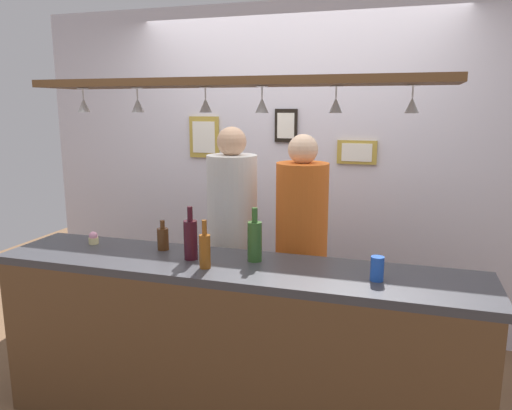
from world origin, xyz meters
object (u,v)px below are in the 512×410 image
at_px(bottle_beer_brown_stubby, 163,238).
at_px(cupcake, 93,238).
at_px(person_middle_orange_shirt, 301,234).
at_px(picture_frame_caricature, 204,137).
at_px(bottle_wine_dark_red, 191,239).
at_px(drink_can, 377,269).
at_px(picture_frame_lower_pair, 357,152).
at_px(picture_frame_crest, 286,126).
at_px(bottle_champagne_green, 255,240).
at_px(person_left_white_patterned_shirt, 233,225).
at_px(bottle_beer_amber_tall, 205,250).

height_order(bottle_beer_brown_stubby, cupcake, bottle_beer_brown_stubby).
xyz_separation_m(person_middle_orange_shirt, picture_frame_caricature, (-1.00, 0.74, 0.57)).
bearing_deg(bottle_wine_dark_red, drink_can, -2.46).
xyz_separation_m(picture_frame_lower_pair, picture_frame_crest, (-0.56, 0.00, 0.19)).
height_order(cupcake, picture_frame_caricature, picture_frame_caricature).
bearing_deg(bottle_beer_brown_stubby, bottle_wine_dark_red, -26.72).
relative_size(bottle_champagne_green, picture_frame_caricature, 0.88).
height_order(drink_can, picture_frame_crest, picture_frame_crest).
height_order(person_left_white_patterned_shirt, picture_frame_caricature, picture_frame_caricature).
bearing_deg(picture_frame_crest, picture_frame_lower_pair, 0.00).
distance_m(person_middle_orange_shirt, bottle_beer_brown_stubby, 0.91).
relative_size(bottle_wine_dark_red, bottle_champagne_green, 1.00).
bearing_deg(bottle_beer_brown_stubby, person_left_white_patterned_shirt, 65.81).
bearing_deg(cupcake, person_left_white_patterned_shirt, 37.88).
xyz_separation_m(person_left_white_patterned_shirt, cupcake, (-0.72, -0.56, -0.01)).
height_order(bottle_wine_dark_red, cupcake, bottle_wine_dark_red).
bearing_deg(person_middle_orange_shirt, bottle_beer_brown_stubby, -143.26).
xyz_separation_m(cupcake, picture_frame_lower_pair, (1.46, 1.29, 0.46)).
distance_m(drink_can, picture_frame_crest, 1.77).
xyz_separation_m(bottle_beer_amber_tall, drink_can, (0.88, 0.07, -0.04)).
xyz_separation_m(bottle_wine_dark_red, drink_can, (1.02, -0.04, -0.06)).
bearing_deg(picture_frame_lower_pair, picture_frame_caricature, 180.00).
bearing_deg(drink_can, person_left_white_patterned_shirt, 145.11).
distance_m(bottle_wine_dark_red, picture_frame_crest, 1.52).
distance_m(person_middle_orange_shirt, picture_frame_caricature, 1.36).
bearing_deg(person_left_white_patterned_shirt, picture_frame_crest, 75.73).
bearing_deg(picture_frame_caricature, drink_can, -43.41).
height_order(drink_can, cupcake, drink_can).
relative_size(person_middle_orange_shirt, bottle_beer_amber_tall, 6.30).
relative_size(person_left_white_patterned_shirt, bottle_beer_brown_stubby, 9.33).
xyz_separation_m(bottle_beer_amber_tall, bottle_champagne_green, (0.21, 0.19, 0.02)).
bearing_deg(cupcake, picture_frame_crest, 55.07).
height_order(bottle_wine_dark_red, picture_frame_crest, picture_frame_crest).
bearing_deg(drink_can, picture_frame_lower_pair, 100.32).
xyz_separation_m(person_left_white_patterned_shirt, bottle_beer_amber_tall, (0.13, -0.78, 0.06)).
height_order(bottle_beer_amber_tall, picture_frame_crest, picture_frame_crest).
height_order(bottle_beer_amber_tall, picture_frame_lower_pair, picture_frame_lower_pair).
height_order(person_left_white_patterned_shirt, bottle_wine_dark_red, person_left_white_patterned_shirt).
bearing_deg(person_left_white_patterned_shirt, drink_can, -34.89).
bearing_deg(picture_frame_lower_pair, person_left_white_patterned_shirt, -135.36).
distance_m(bottle_wine_dark_red, picture_frame_caricature, 1.56).
bearing_deg(person_left_white_patterned_shirt, picture_frame_lower_pair, 44.64).
bearing_deg(picture_frame_crest, bottle_wine_dark_red, -97.92).
relative_size(person_left_white_patterned_shirt, bottle_champagne_green, 5.60).
height_order(picture_frame_lower_pair, picture_frame_crest, picture_frame_crest).
xyz_separation_m(person_middle_orange_shirt, bottle_beer_brown_stubby, (-0.72, -0.54, 0.05)).
bearing_deg(cupcake, bottle_beer_brown_stubby, 1.96).
bearing_deg(bottle_beer_brown_stubby, bottle_beer_amber_tall, -32.42).
height_order(picture_frame_caricature, picture_frame_crest, picture_frame_crest).
relative_size(bottle_beer_amber_tall, cupcake, 3.33).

